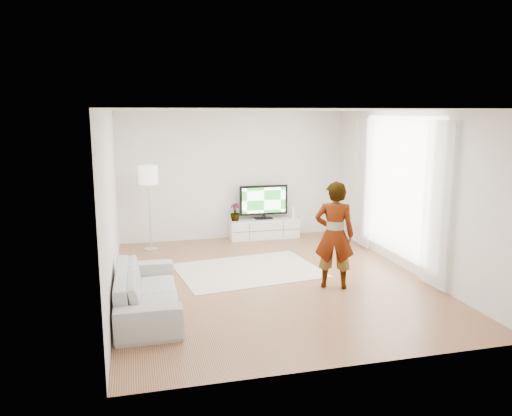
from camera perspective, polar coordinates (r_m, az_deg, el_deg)
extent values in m
plane|color=#AD724E|center=(8.45, 1.63, -8.21)|extent=(6.00, 6.00, 0.00)
plane|color=white|center=(7.98, 1.74, 11.16)|extent=(6.00, 6.00, 0.00)
cube|color=white|center=(7.81, -16.27, 0.41)|extent=(0.02, 6.00, 2.80)
cube|color=white|center=(9.09, 17.05, 1.79)|extent=(0.02, 6.00, 2.80)
cube|color=white|center=(10.99, -2.54, 3.75)|extent=(5.00, 0.02, 2.80)
cube|color=white|center=(5.33, 10.40, -4.09)|extent=(5.00, 0.02, 2.80)
cube|color=white|center=(9.33, 16.03, 2.37)|extent=(0.01, 2.60, 2.50)
cube|color=white|center=(8.21, 20.00, 0.32)|extent=(0.04, 0.70, 2.60)
cube|color=white|center=(10.44, 12.08, 2.87)|extent=(0.04, 0.70, 2.60)
cube|color=white|center=(11.11, 0.91, -2.37)|extent=(1.54, 0.43, 0.43)
cube|color=black|center=(10.90, 1.20, -2.62)|extent=(1.49, 0.00, 0.01)
cube|color=black|center=(10.81, -0.76, -2.74)|extent=(0.01, 0.00, 0.38)
cube|color=black|center=(11.01, 3.14, -2.51)|extent=(0.01, 0.00, 0.38)
cube|color=black|center=(11.09, 0.87, -1.20)|extent=(0.39, 0.21, 0.02)
cube|color=black|center=(11.08, 0.87, -0.95)|extent=(0.08, 0.05, 0.08)
cube|color=black|center=(11.01, 0.88, 0.92)|extent=(1.08, 0.06, 0.66)
cube|color=#168920|center=(10.98, 0.92, 0.89)|extent=(0.98, 0.01, 0.56)
cube|color=white|center=(11.22, 4.23, -0.49)|extent=(0.09, 0.19, 0.25)
cube|color=#4CB2FF|center=(11.13, 4.38, -0.46)|extent=(0.01, 0.00, 0.13)
imported|color=#3F7238|center=(10.88, -2.41, -0.46)|extent=(0.27, 0.27, 0.38)
cube|color=beige|center=(8.91, -0.83, -7.13)|extent=(2.63, 2.05, 0.01)
imported|color=#334772|center=(7.94, 8.95, -3.06)|extent=(0.73, 0.62, 1.71)
imported|color=#BBBBB6|center=(7.22, -12.34, -9.21)|extent=(0.87, 2.16, 0.63)
cylinder|color=silver|center=(10.47, -11.87, -4.60)|extent=(0.30, 0.30, 0.02)
cylinder|color=silver|center=(10.31, -12.02, -0.97)|extent=(0.04, 0.04, 1.33)
cylinder|color=white|center=(10.17, -12.21, 3.74)|extent=(0.38, 0.38, 0.37)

